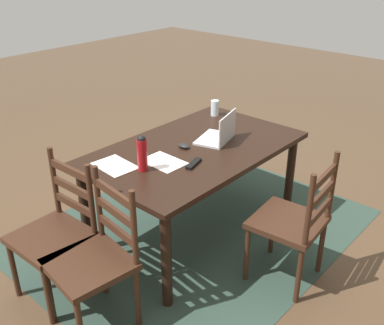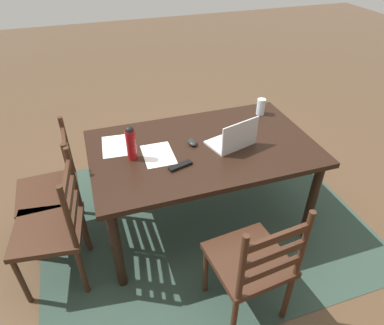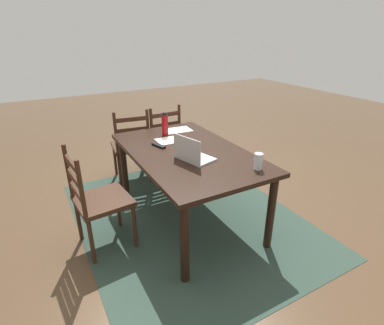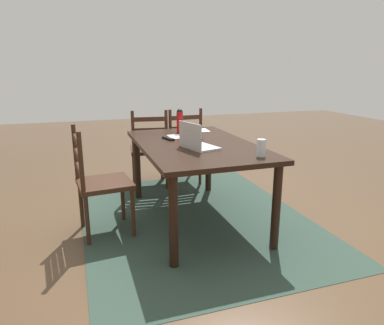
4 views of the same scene
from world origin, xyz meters
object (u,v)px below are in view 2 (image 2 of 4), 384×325
at_px(chair_far_head, 252,263).
at_px(tv_remote, 180,166).
at_px(chair_right_far, 54,228).
at_px(water_bottle, 131,142).
at_px(laptop, 234,139).
at_px(drinking_glass, 261,107).
at_px(dining_table, 203,156).
at_px(chair_right_near, 54,190).
at_px(computer_mouse, 192,142).

height_order(chair_far_head, tv_remote, chair_far_head).
xyz_separation_m(chair_right_far, water_bottle, (-0.59, -0.21, 0.42)).
bearing_deg(laptop, tv_remote, 15.66).
bearing_deg(water_bottle, chair_right_far, 19.60).
bearing_deg(drinking_glass, tv_remote, 30.71).
relative_size(chair_right_far, drinking_glass, 6.99).
distance_m(dining_table, chair_far_head, 0.89).
bearing_deg(drinking_glass, chair_right_far, 16.73).
bearing_deg(water_bottle, chair_right_near, -18.20).
xyz_separation_m(water_bottle, tv_remote, (-0.29, 0.20, -0.12)).
distance_m(chair_right_near, computer_mouse, 1.10).
bearing_deg(chair_right_far, laptop, -174.15).
bearing_deg(drinking_glass, chair_far_head, 62.16).
distance_m(dining_table, drinking_glass, 0.72).
bearing_deg(laptop, chair_right_far, 5.85).
relative_size(chair_right_near, water_bottle, 3.73).
xyz_separation_m(water_bottle, drinking_glass, (-1.15, -0.31, -0.06)).
distance_m(chair_right_near, drinking_glass, 1.78).
height_order(chair_right_far, tv_remote, chair_right_far).
bearing_deg(chair_right_far, dining_table, -169.56).
bearing_deg(tv_remote, chair_far_head, 3.51).
bearing_deg(chair_far_head, chair_right_far, -30.82).
height_order(chair_far_head, laptop, laptop).
bearing_deg(dining_table, water_bottle, -0.69).
relative_size(chair_right_near, chair_far_head, 1.00).
height_order(chair_far_head, computer_mouse, chair_far_head).
height_order(laptop, water_bottle, water_bottle).
relative_size(water_bottle, tv_remote, 1.50).
relative_size(drinking_glass, computer_mouse, 1.36).
bearing_deg(chair_far_head, drinking_glass, -117.84).
distance_m(computer_mouse, tv_remote, 0.29).
bearing_deg(chair_right_near, drinking_glass, -176.11).
distance_m(dining_table, water_bottle, 0.56).
distance_m(chair_right_near, chair_far_head, 1.55).
relative_size(chair_right_near, computer_mouse, 9.50).
relative_size(laptop, tv_remote, 2.17).
height_order(dining_table, chair_far_head, chair_far_head).
xyz_separation_m(chair_far_head, water_bottle, (0.52, -0.88, 0.42)).
bearing_deg(drinking_glass, chair_right_near, 3.89).
bearing_deg(chair_right_far, tv_remote, -179.30).
bearing_deg(drinking_glass, computer_mouse, 21.26).
xyz_separation_m(dining_table, laptop, (-0.21, 0.07, 0.14)).
xyz_separation_m(chair_far_head, drinking_glass, (-0.63, -1.19, 0.36)).
xyz_separation_m(chair_right_far, computer_mouse, (-1.04, -0.25, 0.31)).
bearing_deg(water_bottle, dining_table, 179.31).
height_order(dining_table, chair_right_far, chair_right_far).
distance_m(chair_far_head, drinking_glass, 1.39).
bearing_deg(drinking_glass, water_bottle, 15.22).
distance_m(laptop, computer_mouse, 0.31).
distance_m(chair_far_head, computer_mouse, 0.97).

